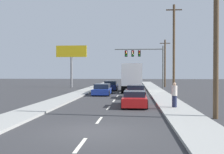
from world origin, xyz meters
TOP-DOWN VIEW (x-y plane):
  - ground_plane at (0.00, 25.00)m, footprint 140.00×140.00m
  - sidewalk_right at (4.65, 20.00)m, footprint 2.20×80.00m
  - sidewalk_left at (-4.65, 20.00)m, footprint 2.20×80.00m
  - lane_markings at (0.00, 22.81)m, footprint 0.14×62.00m
  - car_navy at (-1.56, 27.15)m, footprint 1.93×4.04m
  - car_blue at (-1.78, 19.09)m, footprint 1.94×4.66m
  - box_truck at (1.50, 23.72)m, footprint 2.61×7.72m
  - car_maroon at (1.91, 15.79)m, footprint 1.94×4.42m
  - car_red at (1.83, 8.92)m, footprint 1.84×4.53m
  - traffic_signal_mast at (2.69, 31.19)m, footprint 7.49×0.69m
  - utility_pole_near at (6.24, 3.81)m, footprint 1.80×0.28m
  - utility_pole_mid at (6.33, 20.90)m, footprint 1.80×0.28m
  - utility_pole_far at (6.97, 36.60)m, footprint 1.80×0.28m
  - roadside_billboard at (-8.87, 34.38)m, footprint 5.22×0.36m
  - pedestrian_near_corner at (4.55, 7.54)m, footprint 0.38×0.38m

SIDE VIEW (x-z plane):
  - ground_plane at x=0.00m, z-range 0.00..0.00m
  - lane_markings at x=0.00m, z-range 0.00..0.01m
  - sidewalk_right at x=4.65m, z-range 0.00..0.14m
  - sidewalk_left at x=-4.65m, z-range 0.00..0.14m
  - car_red at x=1.83m, z-range -0.04..1.12m
  - car_blue at x=-1.78m, z-range -0.05..1.19m
  - car_maroon at x=1.91m, z-range -0.05..1.23m
  - car_navy at x=-1.56m, z-range -0.06..1.27m
  - pedestrian_near_corner at x=4.55m, z-range 0.14..1.83m
  - box_truck at x=1.50m, z-range 0.24..3.81m
  - utility_pole_far at x=6.97m, z-range 0.14..8.26m
  - utility_pole_near at x=6.24m, z-range 0.14..9.24m
  - traffic_signal_mast at x=2.69m, z-range 1.72..8.31m
  - roadside_billboard at x=-8.87m, z-range 1.69..8.75m
  - utility_pole_mid at x=6.33m, z-range 0.14..10.48m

